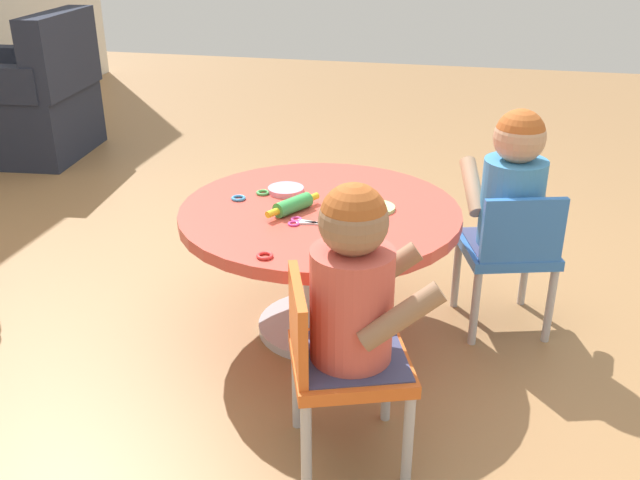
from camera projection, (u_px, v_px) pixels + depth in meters
ground_plane at (320, 328)px, 2.54m from camera, size 10.00×10.00×0.00m
craft_table at (320, 237)px, 2.39m from camera, size 0.94×0.94×0.47m
child_chair_left at (337, 361)px, 1.83m from camera, size 0.38×0.38×0.54m
seated_child_left at (354, 282)px, 1.73m from camera, size 0.37×0.42×0.51m
child_chair_right at (509, 251)px, 2.42m from camera, size 0.37×0.37×0.54m
seated_child_right at (513, 185)px, 2.36m from camera, size 0.41×0.36×0.51m
armchair_dark at (31, 105)px, 4.26m from camera, size 0.78×0.79×0.85m
rolling_pin at (293, 205)px, 2.30m from camera, size 0.21×0.13×0.05m
craft_scissors at (303, 222)px, 2.23m from camera, size 0.07×0.13×0.01m
playdough_blob_0 at (376, 208)px, 2.33m from camera, size 0.13×0.13×0.01m
playdough_blob_1 at (286, 190)px, 2.47m from camera, size 0.13×0.13×0.02m
cookie_cutter_0 at (265, 256)px, 2.01m from camera, size 0.05×0.05×0.01m
cookie_cutter_1 at (238, 198)px, 2.41m from camera, size 0.05×0.05×0.01m
cookie_cutter_2 at (263, 193)px, 2.46m from camera, size 0.05×0.05×0.01m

